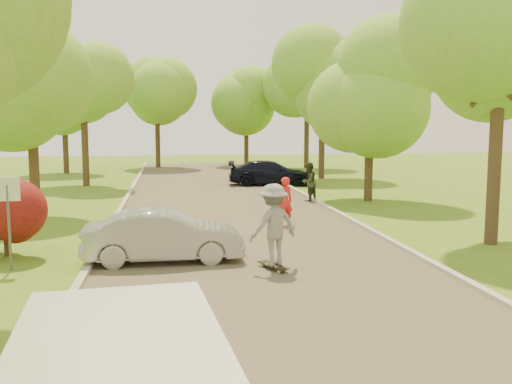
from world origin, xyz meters
TOP-DOWN VIEW (x-y plane):
  - ground at (0.00, 0.00)m, footprint 100.00×100.00m
  - road at (0.00, 8.00)m, footprint 8.00×60.00m
  - curb_left at (-4.05, 8.00)m, footprint 0.18×60.00m
  - curb_right at (4.05, 8.00)m, footprint 0.18×60.00m
  - street_sign at (-5.80, 4.00)m, footprint 0.55×0.06m
  - red_shrub at (-6.30, 5.50)m, footprint 1.70×1.70m
  - tree_l_midb at (-6.81, 12.00)m, footprint 4.30×4.20m
  - tree_l_far at (-6.39, 22.00)m, footprint 4.92×4.80m
  - tree_r_mida at (7.02, 5.00)m, footprint 5.13×5.00m
  - tree_r_midb at (6.60, 14.00)m, footprint 4.51×4.40m
  - tree_r_far at (7.23, 24.00)m, footprint 5.33×5.20m
  - tree_bg_a at (-8.78, 30.00)m, footprint 5.12×5.00m
  - tree_bg_b at (8.22, 32.00)m, footprint 5.12×5.00m
  - tree_bg_c at (-2.79, 34.00)m, footprint 4.92×4.80m
  - tree_bg_d at (4.22, 36.00)m, footprint 5.12×5.00m
  - silver_sedan at (-2.30, 4.31)m, footprint 3.90×1.41m
  - dark_sedan at (3.30, 20.83)m, footprint 4.80×2.42m
  - longboard at (0.22, 3.12)m, footprint 0.65×1.00m
  - skateboarder at (0.22, 3.12)m, footprint 1.40×1.14m
  - person_striped at (1.60, 8.66)m, footprint 0.68×0.54m
  - person_olive at (3.80, 14.27)m, footprint 1.04×1.03m

SIDE VIEW (x-z plane):
  - ground at x=0.00m, z-range 0.00..0.00m
  - road at x=0.00m, z-range 0.00..0.01m
  - curb_left at x=-4.05m, z-range 0.00..0.12m
  - curb_right at x=4.05m, z-range 0.00..0.12m
  - longboard at x=0.22m, z-range 0.05..0.16m
  - silver_sedan at x=-2.30m, z-range 0.00..1.28m
  - dark_sedan at x=3.30m, z-range 0.00..1.34m
  - person_striped at x=1.60m, z-range 0.00..1.63m
  - person_olive at x=3.80m, z-range 0.00..1.70m
  - skateboarder at x=0.22m, z-range 0.12..2.02m
  - red_shrub at x=-6.30m, z-range 0.12..2.07m
  - street_sign at x=-5.80m, z-range 0.48..2.65m
  - tree_l_midb at x=-6.81m, z-range 1.28..7.89m
  - tree_r_midb at x=6.60m, z-range 1.38..8.38m
  - tree_bg_c at x=-2.79m, z-range 1.35..8.69m
  - tree_bg_a at x=-8.78m, z-range 1.45..9.18m
  - tree_bg_d at x=4.22m, z-range 1.45..9.18m
  - tree_l_far at x=-6.39m, z-range 1.57..9.36m
  - tree_r_mida at x=7.02m, z-range 1.56..9.51m
  - tree_bg_b at x=8.22m, z-range 1.56..9.51m
  - tree_r_far at x=7.23m, z-range 1.66..10.00m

